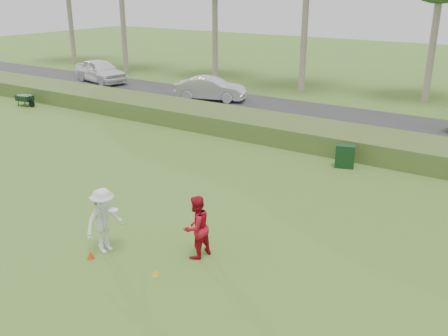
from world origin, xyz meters
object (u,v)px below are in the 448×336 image
Objects in this scene: player_white at (104,221)px; cone_orange at (91,255)px; cone_yellow at (156,272)px; utility_cabinet at (345,156)px; player_red at (196,227)px; car_left at (101,71)px; car_mid at (211,89)px.

cone_orange is at bearing 179.34° from player_white.
player_white reaches higher than cone_yellow.
cone_orange reaches higher than cone_yellow.
cone_orange is 0.23× the size of utility_cabinet.
player_white is at bearing -53.21° from player_red.
car_left is at bearing 135.75° from cone_orange.
car_mid is at bearing -79.18° from car_left.
car_left is 10.62m from car_mid.
cone_yellow is 0.05× the size of car_mid.
player_red is (2.30, 1.17, -0.05)m from player_white.
car_mid is (10.61, -0.60, -0.12)m from car_left.
car_left is at bearing 139.15° from cone_yellow.
player_red reaches higher than cone_orange.
player_red reaches higher than utility_cabinet.
utility_cabinet is 13.79m from car_mid.
car_left reaches higher than utility_cabinet.
cone_yellow is (2.05, 0.32, -0.01)m from cone_orange.
utility_cabinet is 0.19× the size of car_left.
cone_orange is at bearing -120.20° from car_left.
player_white is 26.43m from car_left.
cone_yellow is (-0.30, -1.38, -0.79)m from player_red.
cone_yellow is at bearing -167.42° from car_mid.
player_red is 19.68m from car_mid.
cone_yellow is 28.07m from car_left.
player_red is 3.01m from cone_orange.
car_left is at bearing 142.89° from utility_cabinet.
cone_yellow is 0.04× the size of car_left.
player_red is 1.62m from cone_yellow.
player_red is 8.03× the size of cone_orange.
player_red reaches higher than car_mid.
car_mid reaches higher than cone_yellow.
player_white is 0.42× the size of car_mid.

